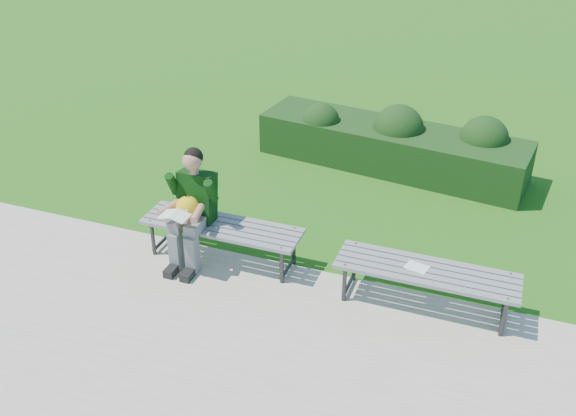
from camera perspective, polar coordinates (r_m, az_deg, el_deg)
The scene contains 7 objects.
ground at distance 7.26m, azimuth -0.96°, elevation -4.89°, with size 80.00×80.00×0.00m.
walkway at distance 6.03m, azimuth -7.16°, elevation -13.73°, with size 30.00×3.50×0.02m.
hedge at distance 9.36m, azimuth 9.65°, elevation 5.73°, with size 3.92×1.47×0.93m.
bench_left at distance 7.12m, azimuth -5.91°, elevation -1.86°, with size 1.80×0.50×0.46m.
bench_right at distance 6.52m, azimuth 12.20°, elevation -5.76°, with size 1.80×0.50×0.46m.
seated_boy at distance 7.02m, azimuth -8.59°, elevation 0.28°, with size 0.56×0.76×1.31m.
paper_sheet at distance 6.50m, azimuth 11.39°, elevation -5.19°, with size 0.25×0.21×0.01m.
Camera 1 is at (2.18, -5.54, 4.15)m, focal length 40.00 mm.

